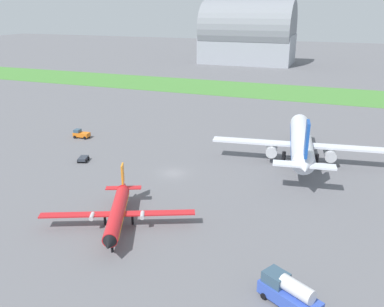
{
  "coord_description": "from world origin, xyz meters",
  "views": [
    {
      "loc": [
        26.63,
        -62.45,
        28.62
      ],
      "look_at": [
        2.42,
        3.19,
        3.0
      ],
      "focal_mm": 37.99,
      "sensor_mm": 36.0,
      "label": 1
    }
  ],
  "objects": [
    {
      "name": "airplane_midfield_jet",
      "position": [
        20.85,
        13.06,
        4.29
      ],
      "size": [
        33.65,
        33.11,
        11.91
      ],
      "rotation": [
        0.0,
        0.0,
        1.71
      ],
      "color": "silver",
      "rests_on": "ground_plane"
    },
    {
      "name": "pushback_tug_by_runway",
      "position": [
        -27.93,
        11.96,
        0.91
      ],
      "size": [
        3.73,
        2.3,
        1.95
      ],
      "rotation": [
        0.0,
        0.0,
        3.22
      ],
      "color": "orange",
      "rests_on": "ground_plane"
    },
    {
      "name": "grass_taxiway_strip",
      "position": [
        0.0,
        80.63,
        0.04
      ],
      "size": [
        360.0,
        28.0,
        0.08
      ],
      "primitive_type": "cube",
      "color": "#478438",
      "rests_on": "ground_plane"
    },
    {
      "name": "hangar_distant",
      "position": [
        -21.41,
        150.55,
        14.02
      ],
      "size": [
        46.56,
        28.18,
        31.34
      ],
      "color": "#9399A3",
      "rests_on": "ground_plane"
    },
    {
      "name": "fuel_truck_midfield",
      "position": [
        24.21,
        -27.79,
        1.58
      ],
      "size": [
        6.83,
        5.33,
        3.29
      ],
      "rotation": [
        0.0,
        0.0,
        2.62
      ],
      "color": "#334FB2",
      "rests_on": "ground_plane"
    },
    {
      "name": "ground_plane",
      "position": [
        0.0,
        0.0,
        0.0
      ],
      "size": [
        600.0,
        600.0,
        0.0
      ],
      "primitive_type": "plane",
      "color": "slate"
    },
    {
      "name": "airplane_foreground_turboprop",
      "position": [
        0.23,
        -20.06,
        2.31
      ],
      "size": [
        19.9,
        17.26,
        6.31
      ],
      "rotation": [
        0.0,
        0.0,
        5.11
      ],
      "color": "red",
      "rests_on": "ground_plane"
    },
    {
      "name": "baggage_cart_near_gate",
      "position": [
        -18.73,
        -0.64,
        0.57
      ],
      "size": [
        2.37,
        2.79,
        0.9
      ],
      "rotation": [
        0.0,
        0.0,
        5.01
      ],
      "color": "#2D333D",
      "rests_on": "ground_plane"
    }
  ]
}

